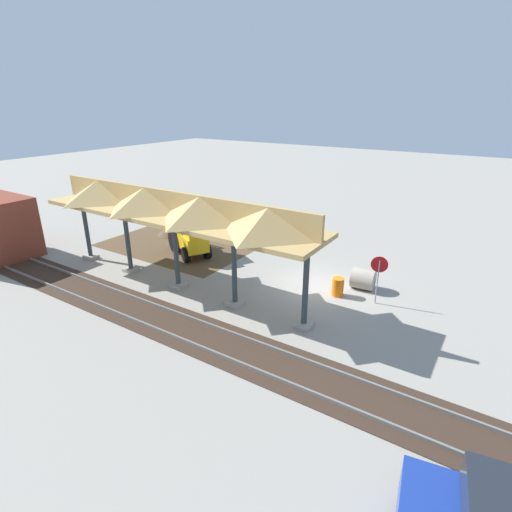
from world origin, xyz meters
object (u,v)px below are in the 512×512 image
Objects in this scene: stop_sign at (379,270)px; backhoe at (189,234)px; concrete_pipe at (363,279)px; traffic_barrel at (338,287)px.

stop_sign is 11.60m from backhoe.
backhoe is at bearing 5.41° from concrete_pipe.
backhoe is (11.59, -0.19, -0.41)m from stop_sign.
stop_sign reaches higher than traffic_barrel.
traffic_barrel is at bearing 177.70° from backhoe.
stop_sign is 1.96× the size of concrete_pipe.
backhoe is at bearing -2.30° from traffic_barrel.
stop_sign is at bearing -173.43° from traffic_barrel.
traffic_barrel is (-9.81, 0.39, -0.81)m from backhoe.
stop_sign is 0.45× the size of backhoe.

